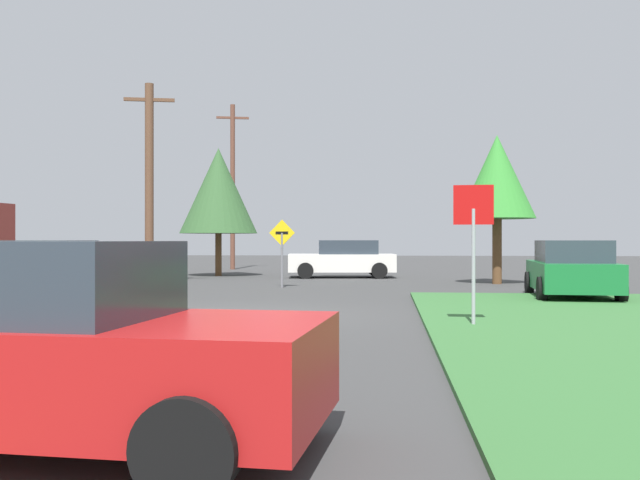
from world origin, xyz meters
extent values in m
plane|color=#3C3C3C|center=(0.00, 0.00, 0.00)|extent=(120.00, 120.00, 0.00)
cube|color=yellow|center=(0.00, -8.00, 0.01)|extent=(0.20, 14.00, 0.01)
cylinder|color=#9EA0A8|center=(4.65, -1.98, 1.10)|extent=(0.07, 0.07, 2.21)
cube|color=red|center=(4.65, -1.98, 2.28)|extent=(0.73, 0.10, 0.73)
cube|color=white|center=(-5.49, 2.07, 0.64)|extent=(4.64, 2.26, 0.76)
cube|color=#2D3842|center=(-5.73, 2.10, 1.32)|extent=(2.62, 1.81, 0.60)
cylinder|color=black|center=(-3.88, 2.74, 0.34)|extent=(0.70, 0.30, 0.68)
cylinder|color=black|center=(-4.09, 1.04, 0.34)|extent=(0.70, 0.30, 0.68)
cylinder|color=black|center=(-6.90, 3.09, 0.34)|extent=(0.70, 0.30, 0.68)
cube|color=white|center=(1.10, 15.72, 0.64)|extent=(4.76, 2.44, 0.76)
cube|color=#2D3842|center=(1.38, 15.75, 1.32)|extent=(2.68, 1.99, 0.60)
cylinder|color=black|center=(-0.35, 14.59, 0.34)|extent=(0.70, 0.29, 0.68)
cylinder|color=black|center=(-0.55, 16.52, 0.34)|extent=(0.70, 0.29, 0.68)
cylinder|color=black|center=(2.75, 14.92, 0.34)|extent=(0.70, 0.29, 0.68)
cylinder|color=black|center=(2.55, 16.84, 0.34)|extent=(0.70, 0.29, 0.68)
cube|color=red|center=(0.50, -10.04, 0.64)|extent=(4.31, 2.23, 0.76)
cube|color=#2D3842|center=(0.12, -10.01, 1.32)|extent=(2.42, 1.85, 0.60)
cylinder|color=black|center=(1.99, -9.23, 0.34)|extent=(0.70, 0.28, 0.68)
cylinder|color=black|center=(1.84, -11.08, 0.34)|extent=(0.70, 0.28, 0.68)
cube|color=#196B33|center=(8.17, 5.07, 0.64)|extent=(2.35, 4.47, 0.76)
cube|color=#2D3842|center=(8.15, 4.88, 1.32)|extent=(1.95, 2.51, 0.60)
cylinder|color=black|center=(7.32, 6.62, 0.34)|extent=(0.28, 0.70, 0.68)
cylinder|color=black|center=(9.26, 6.46, 0.34)|extent=(0.28, 0.70, 0.68)
cylinder|color=black|center=(7.07, 3.69, 0.34)|extent=(0.28, 0.70, 0.68)
cylinder|color=black|center=(9.02, 3.53, 0.34)|extent=(0.28, 0.70, 0.68)
cylinder|color=brown|center=(-5.49, 9.86, 3.64)|extent=(0.31, 0.31, 7.29)
cube|color=brown|center=(-5.49, 9.86, 6.71)|extent=(1.78, 0.53, 0.12)
cylinder|color=brown|center=(-5.46, 23.81, 4.58)|extent=(0.26, 0.26, 9.16)
cube|color=brown|center=(-5.46, 23.81, 8.42)|extent=(1.78, 0.53, 0.12)
cylinder|color=slate|center=(-0.50, 8.89, 0.94)|extent=(0.08, 0.08, 1.87)
cube|color=yellow|center=(-0.50, 8.89, 1.87)|extent=(0.90, 0.14, 0.91)
cube|color=black|center=(-0.50, 8.89, 1.87)|extent=(0.45, 0.10, 0.10)
cylinder|color=brown|center=(-4.56, 16.65, 0.97)|extent=(0.29, 0.29, 1.94)
cone|color=#315A2E|center=(-4.56, 16.65, 3.88)|extent=(3.53, 3.53, 3.88)
cylinder|color=brown|center=(7.14, 11.71, 1.21)|extent=(0.34, 0.34, 2.43)
cone|color=#358B32|center=(7.14, 11.71, 3.98)|extent=(2.82, 2.82, 3.10)
camera|label=1|loc=(3.06, -15.37, 1.63)|focal=40.29mm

